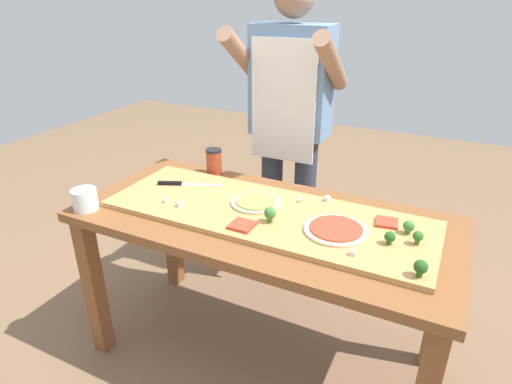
% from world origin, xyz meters
% --- Properties ---
extents(ground_plane, '(8.00, 8.00, 0.00)m').
position_xyz_m(ground_plane, '(0.00, 0.00, 0.00)').
color(ground_plane, brown).
extents(prep_table, '(1.55, 0.72, 0.76)m').
position_xyz_m(prep_table, '(0.00, 0.00, 0.65)').
color(prep_table, brown).
rests_on(prep_table, ground).
extents(cutting_board, '(1.34, 0.47, 0.02)m').
position_xyz_m(cutting_board, '(0.01, 0.00, 0.77)').
color(cutting_board, tan).
rests_on(cutting_board, prep_table).
extents(chefs_knife, '(0.28, 0.14, 0.02)m').
position_xyz_m(chefs_knife, '(-0.45, 0.06, 0.79)').
color(chefs_knife, '#B7BABF').
rests_on(chefs_knife, cutting_board).
extents(pizza_whole_tomato_red, '(0.24, 0.24, 0.02)m').
position_xyz_m(pizza_whole_tomato_red, '(0.31, -0.03, 0.79)').
color(pizza_whole_tomato_red, beige).
rests_on(pizza_whole_tomato_red, cutting_board).
extents(pizza_whole_pesto_green, '(0.21, 0.21, 0.02)m').
position_xyz_m(pizza_whole_pesto_green, '(-0.06, 0.04, 0.79)').
color(pizza_whole_pesto_green, beige).
rests_on(pizza_whole_pesto_green, cutting_board).
extents(pizza_slice_far_right, '(0.09, 0.09, 0.01)m').
position_xyz_m(pizza_slice_far_right, '(-0.02, -0.15, 0.79)').
color(pizza_slice_far_right, '#BC3D28').
rests_on(pizza_slice_far_right, cutting_board).
extents(pizza_slice_far_left, '(0.09, 0.09, 0.01)m').
position_xyz_m(pizza_slice_far_left, '(0.47, 0.11, 0.79)').
color(pizza_slice_far_left, '#BC3D28').
rests_on(pizza_slice_far_left, cutting_board).
extents(broccoli_floret_front_right, '(0.04, 0.04, 0.05)m').
position_xyz_m(broccoli_floret_front_right, '(0.51, -0.04, 0.81)').
color(broccoli_floret_front_right, '#2C5915').
rests_on(broccoli_floret_front_right, cutting_board).
extents(broccoli_floret_center_right, '(0.05, 0.05, 0.06)m').
position_xyz_m(broccoli_floret_center_right, '(0.06, -0.08, 0.82)').
color(broccoli_floret_center_right, '#3F7220').
rests_on(broccoli_floret_center_right, cutting_board).
extents(broccoli_floret_back_right, '(0.04, 0.04, 0.05)m').
position_xyz_m(broccoli_floret_back_right, '(0.56, 0.07, 0.81)').
color(broccoli_floret_back_right, '#3F7220').
rests_on(broccoli_floret_back_right, cutting_board).
extents(broccoli_floret_center_left, '(0.04, 0.04, 0.06)m').
position_xyz_m(broccoli_floret_center_left, '(0.63, -0.19, 0.81)').
color(broccoli_floret_center_left, '#2C5915').
rests_on(broccoli_floret_center_left, cutting_board).
extents(broccoli_floret_back_mid, '(0.04, 0.04, 0.05)m').
position_xyz_m(broccoli_floret_back_mid, '(0.60, 0.01, 0.81)').
color(broccoli_floret_back_mid, '#366618').
rests_on(broccoli_floret_back_mid, cutting_board).
extents(cheese_crumble_a, '(0.03, 0.03, 0.02)m').
position_xyz_m(cheese_crumble_a, '(-0.40, -0.11, 0.79)').
color(cheese_crumble_a, white).
rests_on(cheese_crumble_a, cutting_board).
extents(cheese_crumble_b, '(0.02, 0.02, 0.02)m').
position_xyz_m(cheese_crumble_b, '(0.11, 0.14, 0.79)').
color(cheese_crumble_b, silver).
rests_on(cheese_crumble_b, cutting_board).
extents(cheese_crumble_c, '(0.03, 0.03, 0.02)m').
position_xyz_m(cheese_crumble_c, '(-0.33, -0.12, 0.79)').
color(cheese_crumble_c, silver).
rests_on(cheese_crumble_c, cutting_board).
extents(cheese_crumble_d, '(0.02, 0.02, 0.02)m').
position_xyz_m(cheese_crumble_d, '(0.41, -0.16, 0.79)').
color(cheese_crumble_d, silver).
rests_on(cheese_crumble_d, cutting_board).
extents(cheese_crumble_e, '(0.03, 0.03, 0.02)m').
position_xyz_m(cheese_crumble_e, '(0.20, 0.20, 0.79)').
color(cheese_crumble_e, white).
rests_on(cheese_crumble_e, cutting_board).
extents(flour_cup, '(0.10, 0.10, 0.09)m').
position_xyz_m(flour_cup, '(-0.69, -0.28, 0.80)').
color(flour_cup, white).
rests_on(flour_cup, prep_table).
extents(sauce_jar, '(0.08, 0.08, 0.13)m').
position_xyz_m(sauce_jar, '(-0.41, 0.29, 0.82)').
color(sauce_jar, '#99381E').
rests_on(sauce_jar, prep_table).
extents(cook_center, '(0.54, 0.39, 1.67)m').
position_xyz_m(cook_center, '(-0.16, 0.65, 1.00)').
color(cook_center, '#333847').
rests_on(cook_center, ground).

